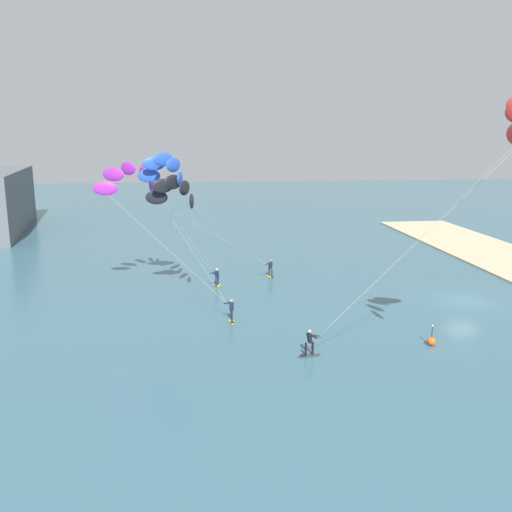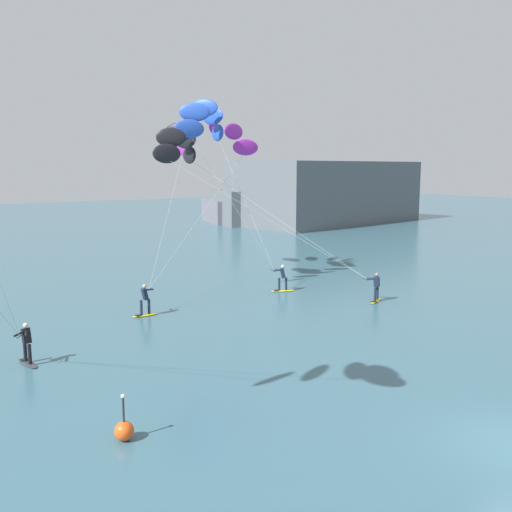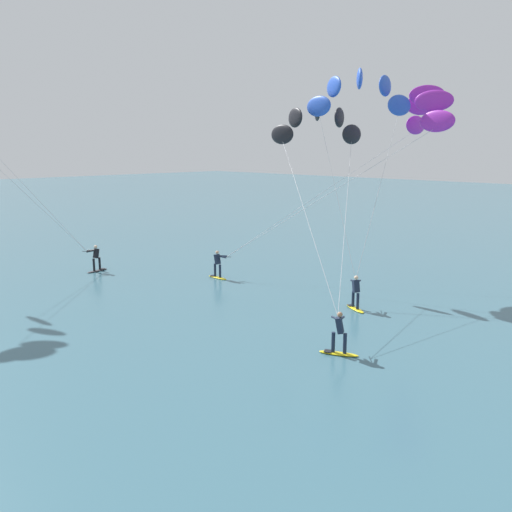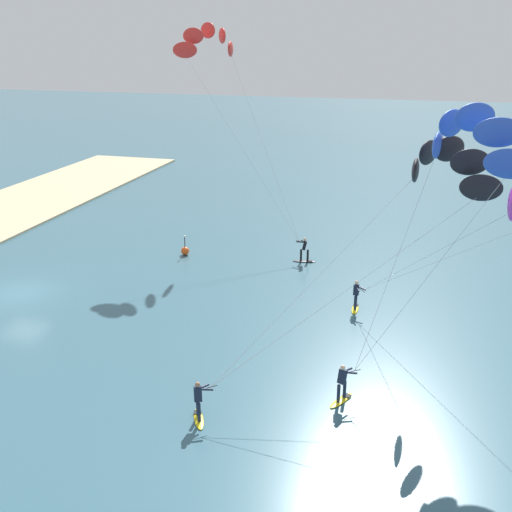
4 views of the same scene
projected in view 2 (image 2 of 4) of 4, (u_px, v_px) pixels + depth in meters
name	position (u px, v px, depth m)	size (l,w,h in m)	color
kitesurfer_nearshore	(207.00, 126.00, 35.17)	(6.51, 6.87, 11.85)	yellow
kitesurfer_far_out	(187.00, 150.00, 33.50)	(11.14, 11.27, 10.24)	yellow
kitesurfer_downwind	(212.00, 142.00, 38.73)	(12.02, 10.68, 11.03)	yellow
marker_buoy	(124.00, 430.00, 15.96)	(0.56, 0.56, 1.38)	#EA5119
distant_headland	(312.00, 197.00, 79.36)	(29.13, 21.90, 8.40)	#565B60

